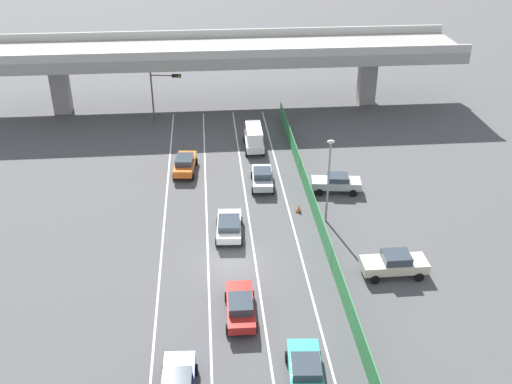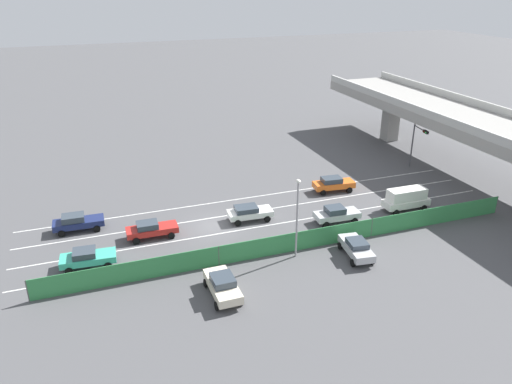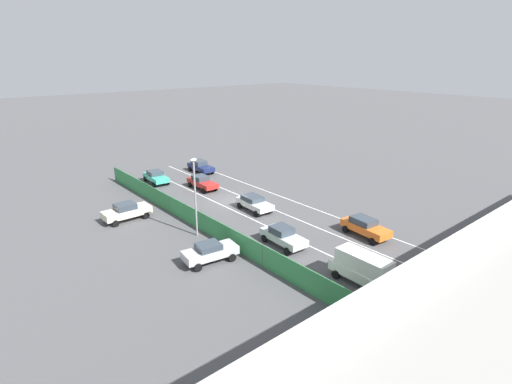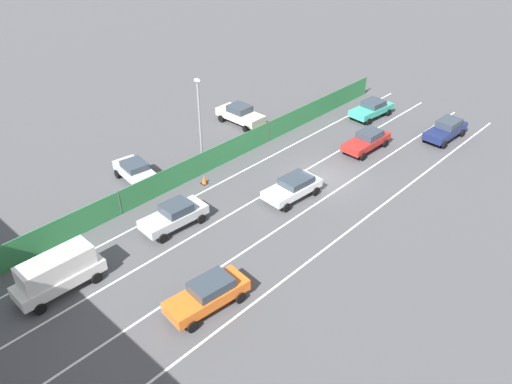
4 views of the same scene
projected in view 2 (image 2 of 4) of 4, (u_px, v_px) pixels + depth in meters
The scene contains 19 objects.
ground_plane at pixel (213, 226), 47.81m from camera, with size 300.00×300.00×0.00m, color #4C4C4F.
lane_line_left_edge at pixel (252, 197), 54.07m from camera, with size 0.14×47.74×0.01m, color silver.
lane_line_mid_left at pixel (264, 210), 51.13m from camera, with size 0.14×47.74×0.01m, color silver.
lane_line_mid_right at pixel (276, 224), 48.19m from camera, with size 0.14×47.74×0.01m, color silver.
lane_line_right_edge at pixel (290, 240), 45.25m from camera, with size 0.14×47.74×0.01m, color silver.
elevated_overpass at pixel (486, 130), 55.29m from camera, with size 55.59×9.43×8.00m.
green_fence at pixel (299, 241), 43.26m from camera, with size 0.10×43.84×1.81m.
car_sedan_red at pixel (151, 229), 45.40m from camera, with size 2.01×4.69×1.56m.
car_sedan_navy at pixel (77, 222), 46.64m from camera, with size 2.09×4.67×1.64m.
car_sedan_silver at pixel (337, 214), 48.22m from camera, with size 2.18×4.51×1.63m.
car_sedan_white at pixel (249, 212), 48.62m from camera, with size 2.28×4.48×1.51m.
car_taxi_teal at pixel (87, 257), 40.82m from camera, with size 2.31×4.57×1.55m.
car_van_white at pixel (406, 198), 50.63m from camera, with size 1.99×4.87×2.31m.
car_taxi_orange at pixel (333, 184), 55.18m from camera, with size 2.30×4.71×1.66m.
parked_sedan_cream at pixel (223, 285), 37.04m from camera, with size 4.57×2.07×1.71m.
parked_wagon_silver at pixel (356, 247), 42.27m from camera, with size 4.47×2.41×1.58m.
traffic_light at pixel (417, 139), 60.08m from camera, with size 3.35×0.88×5.68m.
street_lamp at pixel (297, 211), 40.94m from camera, with size 0.60×0.36×7.10m.
traffic_cone at pixel (303, 239), 44.74m from camera, with size 0.47×0.47×0.69m.
Camera 2 is at (41.37, -10.72, 22.07)m, focal length 34.87 mm.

